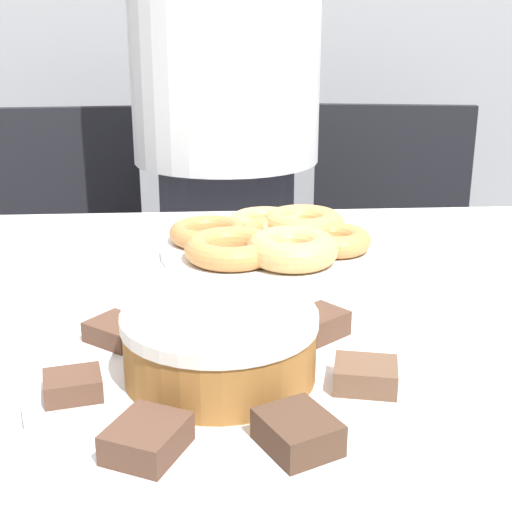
% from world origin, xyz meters
% --- Properties ---
extents(table, '(1.98, 0.86, 0.77)m').
position_xyz_m(table, '(0.00, 0.00, 0.69)').
color(table, silver).
rests_on(table, ground_plane).
extents(person_standing, '(0.39, 0.39, 1.63)m').
position_xyz_m(person_standing, '(0.00, 0.73, 0.85)').
color(person_standing, '#383842').
rests_on(person_standing, ground_plane).
extents(office_chair_left, '(0.47, 0.47, 0.89)m').
position_xyz_m(office_chair_left, '(-0.40, 0.85, 0.42)').
color(office_chair_left, black).
rests_on(office_chair_left, ground_plane).
extents(office_chair_right, '(0.50, 0.50, 0.89)m').
position_xyz_m(office_chair_right, '(0.41, 0.85, 0.42)').
color(office_chair_right, black).
rests_on(office_chair_right, ground_plane).
extents(plate_cake, '(0.35, 0.35, 0.01)m').
position_xyz_m(plate_cake, '(-0.03, -0.19, 0.78)').
color(plate_cake, white).
rests_on(plate_cake, table).
extents(plate_donuts, '(0.34, 0.34, 0.01)m').
position_xyz_m(plate_donuts, '(0.06, 0.20, 0.78)').
color(plate_donuts, white).
rests_on(plate_donuts, table).
extents(frosted_cake, '(0.18, 0.18, 0.06)m').
position_xyz_m(frosted_cake, '(-0.03, -0.19, 0.81)').
color(frosted_cake, '#9E662D').
rests_on(frosted_cake, plate_cake).
extents(lamington_0, '(0.05, 0.05, 0.03)m').
position_xyz_m(lamington_0, '(-0.03, -0.06, 0.80)').
color(lamington_0, '#513828').
rests_on(lamington_0, plate_cake).
extents(lamington_1, '(0.07, 0.07, 0.02)m').
position_xyz_m(lamington_1, '(-0.13, -0.11, 0.79)').
color(lamington_1, brown).
rests_on(lamington_1, plate_cake).
extents(lamington_2, '(0.06, 0.05, 0.02)m').
position_xyz_m(lamington_2, '(-0.16, -0.22, 0.79)').
color(lamington_2, brown).
rests_on(lamington_2, plate_cake).
extents(lamington_3, '(0.07, 0.08, 0.02)m').
position_xyz_m(lamington_3, '(-0.09, -0.31, 0.79)').
color(lamington_3, brown).
rests_on(lamington_3, plate_cake).
extents(lamington_4, '(0.07, 0.07, 0.03)m').
position_xyz_m(lamington_4, '(0.03, -0.31, 0.80)').
color(lamington_4, '#513828').
rests_on(lamington_4, plate_cake).
extents(lamington_5, '(0.06, 0.06, 0.02)m').
position_xyz_m(lamington_5, '(0.10, -0.22, 0.79)').
color(lamington_5, brown).
rests_on(lamington_5, plate_cake).
extents(lamington_6, '(0.07, 0.07, 0.03)m').
position_xyz_m(lamington_6, '(0.07, -0.11, 0.80)').
color(lamington_6, brown).
rests_on(lamington_6, plate_cake).
extents(donut_0, '(0.12, 0.12, 0.03)m').
position_xyz_m(donut_0, '(0.06, 0.20, 0.80)').
color(donut_0, '#C68447').
rests_on(donut_0, plate_donuts).
extents(donut_1, '(0.12, 0.12, 0.04)m').
position_xyz_m(donut_1, '(0.10, 0.24, 0.80)').
color(donut_1, tan).
rests_on(donut_1, plate_donuts).
extents(donut_2, '(0.11, 0.11, 0.03)m').
position_xyz_m(donut_2, '(0.05, 0.27, 0.80)').
color(donut_2, '#E5AD66').
rests_on(donut_2, plate_donuts).
extents(donut_3, '(0.12, 0.12, 0.03)m').
position_xyz_m(donut_3, '(-0.04, 0.22, 0.80)').
color(donut_3, '#C68447').
rests_on(donut_3, plate_donuts).
extents(donut_4, '(0.13, 0.13, 0.03)m').
position_xyz_m(donut_4, '(-0.01, 0.14, 0.80)').
color(donut_4, '#D18E4C').
rests_on(donut_4, plate_donuts).
extents(donut_5, '(0.12, 0.12, 0.04)m').
position_xyz_m(donut_5, '(0.07, 0.12, 0.80)').
color(donut_5, '#E5AD66').
rests_on(donut_5, plate_donuts).
extents(donut_6, '(0.10, 0.10, 0.03)m').
position_xyz_m(donut_6, '(0.14, 0.17, 0.80)').
color(donut_6, '#D18E4C').
rests_on(donut_6, plate_donuts).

